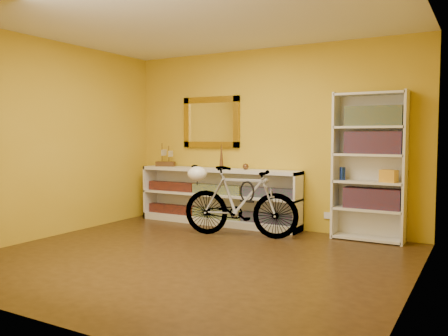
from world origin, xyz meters
The scene contains 24 objects.
floor centered at (0.00, 0.00, -0.01)m, with size 4.50×4.00×0.01m, color #311F0D.
ceiling centered at (0.00, 0.00, 2.60)m, with size 4.50×4.00×0.01m, color silver.
back_wall centered at (0.00, 2.00, 1.30)m, with size 4.50×0.01×2.60m, color gold.
left_wall centered at (-2.25, 0.00, 1.30)m, with size 0.01×4.00×2.60m, color gold.
right_wall centered at (2.25, 0.00, 1.30)m, with size 0.01×4.00×2.60m, color gold.
gilt_mirror centered at (-0.95, 1.97, 1.55)m, with size 0.98×0.06×0.78m, color olive.
wall_socket centered at (0.90, 1.99, 0.25)m, with size 0.09×0.01×0.09m, color silver.
console_unit centered at (-0.74, 1.81, 0.42)m, with size 2.60×0.35×0.85m, color silver, non-canonical shape.
cd_row_lower centered at (-0.74, 1.79, 0.17)m, with size 2.50×0.13×0.14m, color black.
cd_row_upper centered at (-0.74, 1.79, 0.54)m, with size 2.50×0.13×0.14m, color navy.
model_ship centered at (-1.72, 1.81, 1.03)m, with size 0.31×0.12×0.37m, color #452A13, non-canonical shape.
toy_car centered at (-1.14, 1.81, 0.85)m, with size 0.00×0.00×0.00m, color black.
bronze_ornament centered at (-0.68, 1.81, 1.05)m, with size 0.07×0.07×0.39m, color brown.
decorative_orb centered at (-0.27, 1.81, 0.89)m, with size 0.09×0.09×0.09m, color brown.
bookcase centered at (1.48, 1.84, 0.95)m, with size 0.90×0.30×1.90m, color silver, non-canonical shape.
book_row_a centered at (1.53, 1.84, 0.55)m, with size 0.70×0.22×0.26m, color maroon.
book_row_b centered at (1.53, 1.84, 1.25)m, with size 0.70×0.22×0.28m, color maroon.
book_row_c centered at (1.53, 1.84, 1.59)m, with size 0.70×0.22×0.25m, color #194959.
travel_mug centered at (1.14, 1.82, 0.85)m, with size 0.07×0.07×0.17m, color navy.
red_tin centered at (1.28, 1.87, 1.55)m, with size 0.14×0.14×0.18m, color #9C2C16.
yellow_bag centered at (1.73, 1.80, 0.84)m, with size 0.20×0.13×0.15m, color gold.
bicycle centered at (-0.05, 1.22, 0.47)m, with size 1.59×0.41×0.94m, color silver.
helmet centered at (-0.64, 1.09, 0.82)m, with size 0.27×0.26×0.20m, color white.
u_lock centered at (0.05, 1.23, 0.61)m, with size 0.21×0.21×0.02m, color black.
Camera 1 is at (2.78, -4.19, 1.34)m, focal length 37.22 mm.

